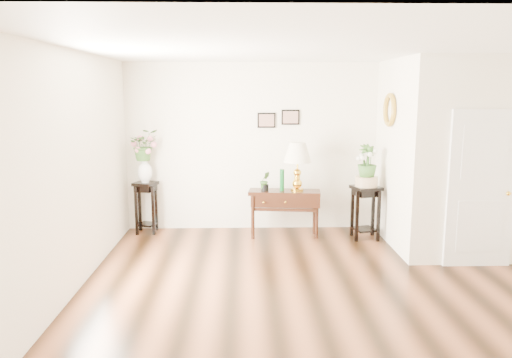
{
  "coord_description": "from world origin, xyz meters",
  "views": [
    {
      "loc": [
        -1.03,
        -5.59,
        2.32
      ],
      "look_at": [
        -0.86,
        1.3,
        1.11
      ],
      "focal_mm": 35.0,
      "sensor_mm": 36.0,
      "label": 1
    }
  ],
  "objects_px": {
    "console_table": "(284,214)",
    "plant_stand_a": "(146,207)",
    "plant_stand_b": "(365,212)",
    "table_lamp": "(297,169)"
  },
  "relations": [
    {
      "from": "console_table",
      "to": "plant_stand_a",
      "type": "distance_m",
      "value": 2.29
    },
    {
      "from": "plant_stand_b",
      "to": "plant_stand_a",
      "type": "bearing_deg",
      "value": 173.28
    },
    {
      "from": "table_lamp",
      "to": "plant_stand_b",
      "type": "relative_size",
      "value": 0.92
    },
    {
      "from": "console_table",
      "to": "table_lamp",
      "type": "xyz_separation_m",
      "value": [
        0.2,
        0.0,
        0.73
      ]
    },
    {
      "from": "plant_stand_b",
      "to": "table_lamp",
      "type": "bearing_deg",
      "value": 172.71
    },
    {
      "from": "table_lamp",
      "to": "plant_stand_b",
      "type": "height_order",
      "value": "table_lamp"
    },
    {
      "from": "plant_stand_a",
      "to": "plant_stand_b",
      "type": "bearing_deg",
      "value": -6.72
    },
    {
      "from": "console_table",
      "to": "plant_stand_a",
      "type": "bearing_deg",
      "value": 179.47
    },
    {
      "from": "plant_stand_a",
      "to": "plant_stand_b",
      "type": "relative_size",
      "value": 1.01
    },
    {
      "from": "console_table",
      "to": "table_lamp",
      "type": "distance_m",
      "value": 0.76
    }
  ]
}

